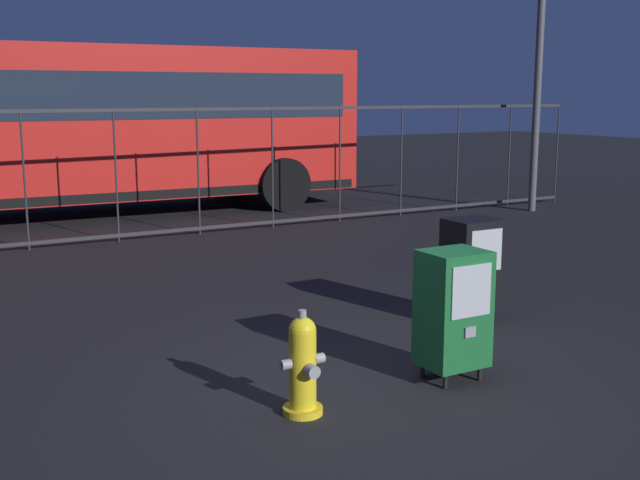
# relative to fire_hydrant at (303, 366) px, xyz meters

# --- Properties ---
(ground_plane) EXTENTS (60.00, 60.00, 0.00)m
(ground_plane) POSITION_rel_fire_hydrant_xyz_m (0.68, 0.28, -0.35)
(ground_plane) COLOR black
(fire_hydrant) EXTENTS (0.33, 0.31, 0.75)m
(fire_hydrant) POSITION_rel_fire_hydrant_xyz_m (0.00, 0.00, 0.00)
(fire_hydrant) COLOR yellow
(fire_hydrant) RESTS_ON ground_plane
(newspaper_box_primary) EXTENTS (0.48, 0.42, 1.02)m
(newspaper_box_primary) POSITION_rel_fire_hydrant_xyz_m (1.33, 0.03, 0.22)
(newspaper_box_primary) COLOR black
(newspaper_box_primary) RESTS_ON ground_plane
(newspaper_box_secondary) EXTENTS (0.48, 0.42, 1.02)m
(newspaper_box_secondary) POSITION_rel_fire_hydrant_xyz_m (2.46, 1.15, 0.22)
(newspaper_box_secondary) COLOR black
(newspaper_box_secondary) RESTS_ON ground_plane
(fence_barrier) EXTENTS (18.03, 0.04, 2.00)m
(fence_barrier) POSITION_rel_fire_hydrant_xyz_m (0.68, 7.04, 0.67)
(fence_barrier) COLOR #2D2D33
(fence_barrier) RESTS_ON ground_plane
(bus_near) EXTENTS (10.58, 3.06, 3.00)m
(bus_near) POSITION_rel_fire_hydrant_xyz_m (0.66, 10.04, 1.36)
(bus_near) COLOR red
(bus_near) RESTS_ON ground_plane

